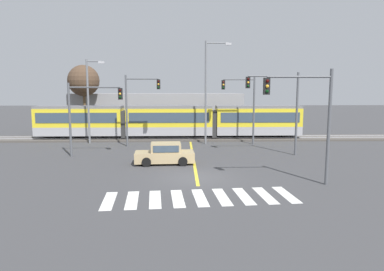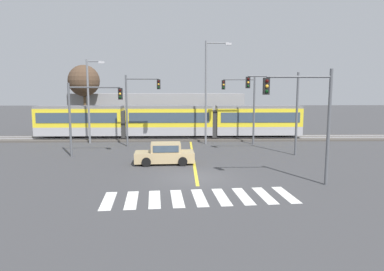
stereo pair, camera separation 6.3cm
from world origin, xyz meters
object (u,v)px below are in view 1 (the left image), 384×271
at_px(traffic_light_mid_right, 280,100).
at_px(street_lamp_west, 90,97).
at_px(light_rail_tram, 170,120).
at_px(traffic_light_far_left, 137,100).
at_px(bare_tree_far_west, 84,81).
at_px(sedan_crossing, 165,154).
at_px(street_lamp_centre, 208,87).
at_px(traffic_light_far_right, 244,100).
at_px(traffic_light_mid_left, 88,107).
at_px(traffic_light_near_right, 308,109).

bearing_deg(traffic_light_mid_right, street_lamp_west, 158.06).
relative_size(light_rail_tram, traffic_light_mid_right, 4.21).
bearing_deg(traffic_light_far_left, light_rail_tram, 58.34).
bearing_deg(traffic_light_mid_right, bare_tree_far_west, 142.34).
bearing_deg(bare_tree_far_west, sedan_crossing, -59.68).
distance_m(traffic_light_far_left, street_lamp_centre, 6.92).
relative_size(traffic_light_far_right, traffic_light_mid_right, 1.00).
xyz_separation_m(sedan_crossing, traffic_light_far_left, (-2.90, 7.85, 3.66)).
relative_size(traffic_light_mid_right, bare_tree_far_west, 0.80).
bearing_deg(traffic_light_mid_left, traffic_light_far_right, 23.92).
distance_m(street_lamp_west, street_lamp_centre, 11.63).
height_order(street_lamp_centre, bare_tree_far_west, street_lamp_centre).
bearing_deg(street_lamp_west, sedan_crossing, -51.57).
xyz_separation_m(traffic_light_far_right, traffic_light_far_left, (-10.11, -0.93, 0.00)).
relative_size(light_rail_tram, street_lamp_centre, 2.82).
height_order(traffic_light_mid_right, traffic_light_far_left, traffic_light_mid_right).
relative_size(traffic_light_far_left, street_lamp_centre, 0.67).
bearing_deg(sedan_crossing, street_lamp_west, 128.43).
distance_m(traffic_light_mid_right, traffic_light_near_right, 8.85).
relative_size(sedan_crossing, traffic_light_near_right, 0.67).
relative_size(light_rail_tram, traffic_light_far_right, 4.21).
relative_size(light_rail_tram, bare_tree_far_west, 3.37).
bearing_deg(light_rail_tram, sedan_crossing, -89.61).
height_order(traffic_light_near_right, bare_tree_far_west, bare_tree_far_west).
height_order(traffic_light_far_right, street_lamp_centre, street_lamp_centre).
relative_size(traffic_light_mid_right, traffic_light_mid_left, 1.14).
xyz_separation_m(street_lamp_west, bare_tree_far_west, (-2.90, 8.47, 1.74)).
bearing_deg(traffic_light_mid_left, traffic_light_near_right, -31.47).
bearing_deg(traffic_light_mid_right, traffic_light_mid_left, -179.52).
distance_m(light_rail_tram, bare_tree_far_west, 12.87).
bearing_deg(sedan_crossing, traffic_light_mid_right, 18.35).
xyz_separation_m(traffic_light_far_right, traffic_light_near_right, (0.86, -14.56, -0.14)).
height_order(sedan_crossing, street_lamp_west, street_lamp_west).
xyz_separation_m(traffic_light_near_right, traffic_light_mid_left, (-14.15, 8.66, -0.29)).
bearing_deg(traffic_light_far_left, sedan_crossing, -69.73).
xyz_separation_m(light_rail_tram, traffic_light_near_right, (8.15, -18.19, 2.16)).
relative_size(street_lamp_centre, bare_tree_far_west, 1.19).
bearing_deg(bare_tree_far_west, traffic_light_mid_left, -73.35).
height_order(traffic_light_far_left, street_lamp_centre, street_lamp_centre).
bearing_deg(traffic_light_far_left, traffic_light_mid_left, -122.71).
height_order(street_lamp_west, street_lamp_centre, street_lamp_centre).
bearing_deg(traffic_light_mid_right, traffic_light_near_right, -96.69).
height_order(light_rail_tram, street_lamp_centre, street_lamp_centre).
bearing_deg(traffic_light_far_right, traffic_light_mid_left, -156.08).
bearing_deg(traffic_light_near_right, traffic_light_mid_left, 148.53).
height_order(traffic_light_far_right, bare_tree_far_west, bare_tree_far_west).
bearing_deg(traffic_light_mid_left, traffic_light_mid_right, 0.48).
bearing_deg(sedan_crossing, traffic_light_near_right, -35.60).
relative_size(light_rail_tram, traffic_light_mid_left, 4.81).
distance_m(traffic_light_far_right, bare_tree_far_west, 20.36).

